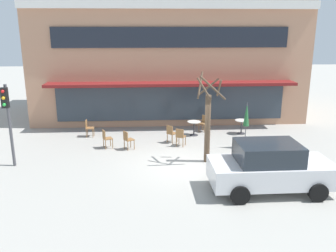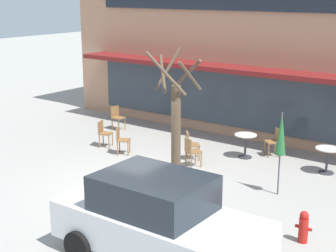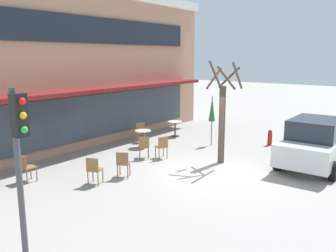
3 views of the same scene
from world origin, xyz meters
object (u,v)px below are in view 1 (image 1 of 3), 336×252
object	(u,v)px
cafe_chair_0	(171,133)
cafe_table_streetside	(241,124)
cafe_chair_4	(204,122)
fire_hydrant	(295,156)
cafe_chair_3	(88,127)
patio_umbrella_green_folded	(247,115)
cafe_table_near_wall	(194,126)
street_tree	(208,122)
traffic_light_pole	(7,112)
cafe_chair_5	(180,136)
cafe_chair_1	(106,138)
parked_sedan	(270,167)
cafe_chair_2	(128,139)

from	to	relation	value
cafe_chair_0	cafe_table_streetside	bearing A→B (deg)	18.63
cafe_chair_4	cafe_chair_0	bearing A→B (deg)	-135.86
fire_hydrant	cafe_table_streetside	bearing A→B (deg)	104.13
cafe_chair_3	cafe_table_streetside	bearing A→B (deg)	0.26
patio_umbrella_green_folded	cafe_chair_3	bearing A→B (deg)	163.41
cafe_table_near_wall	patio_umbrella_green_folded	xyz separation A→B (m)	(2.15, -2.19, 1.11)
street_tree	traffic_light_pole	distance (m)	8.05
cafe_table_near_wall	cafe_chair_0	size ratio (longest dim) A/B	0.85
cafe_table_near_wall	traffic_light_pole	bearing A→B (deg)	-153.90
cafe_chair_5	cafe_table_streetside	bearing A→B (deg)	28.38
patio_umbrella_green_folded	street_tree	distance (m)	2.67
cafe_table_near_wall	cafe_chair_1	bearing A→B (deg)	-157.68
parked_sedan	fire_hydrant	size ratio (longest dim) A/B	5.98
cafe_chair_2	cafe_chair_1	bearing A→B (deg)	165.81
cafe_chair_2	fire_hydrant	distance (m)	7.44
cafe_chair_5	street_tree	world-z (taller)	street_tree
cafe_chair_0	cafe_chair_5	bearing A→B (deg)	-54.28
patio_umbrella_green_folded	cafe_chair_0	bearing A→B (deg)	163.49
cafe_table_near_wall	cafe_chair_4	xyz separation A→B (m)	(0.65, 0.72, 0.01)
cafe_chair_4	patio_umbrella_green_folded	bearing A→B (deg)	-62.83
cafe_table_streetside	cafe_chair_1	distance (m)	7.26
cafe_chair_2	cafe_chair_4	world-z (taller)	same
patio_umbrella_green_folded	cafe_chair_1	distance (m)	6.66
cafe_chair_1	street_tree	bearing A→B (deg)	-24.43
cafe_chair_2	street_tree	size ratio (longest dim) A/B	0.23
street_tree	cafe_chair_2	bearing A→B (deg)	152.79
cafe_chair_3	cafe_chair_5	distance (m)	5.00
cafe_chair_4	street_tree	world-z (taller)	street_tree
parked_sedan	street_tree	size ratio (longest dim) A/B	1.11
cafe_table_near_wall	cafe_table_streetside	size ratio (longest dim) A/B	1.00
parked_sedan	traffic_light_pole	distance (m)	10.24
patio_umbrella_green_folded	cafe_chair_4	world-z (taller)	patio_umbrella_green_folded
cafe_chair_2	cafe_chair_3	world-z (taller)	same
patio_umbrella_green_folded	cafe_chair_2	distance (m)	5.65
cafe_chair_0	parked_sedan	xyz separation A→B (m)	(3.04, -5.58, 0.35)
cafe_chair_0	cafe_chair_2	xyz separation A→B (m)	(-2.10, -0.90, 0.00)
cafe_chair_4	cafe_chair_3	bearing A→B (deg)	-174.30
cafe_table_streetside	cafe_chair_0	world-z (taller)	cafe_chair_0
cafe_chair_3	street_tree	size ratio (longest dim) A/B	0.23
cafe_chair_2	cafe_chair_5	size ratio (longest dim) A/B	1.00
cafe_chair_5	traffic_light_pole	xyz separation A→B (m)	(-7.11, -2.18, 1.77)
parked_sedan	street_tree	xyz separation A→B (m)	(-1.70, 2.92, 0.89)
street_tree	cafe_table_streetside	bearing A→B (deg)	57.42
cafe_table_streetside	cafe_chair_1	size ratio (longest dim) A/B	0.85
cafe_table_streetside	traffic_light_pole	distance (m)	11.46
patio_umbrella_green_folded	parked_sedan	xyz separation A→B (m)	(-0.40, -4.56, -0.75)
cafe_table_streetside	cafe_chair_2	bearing A→B (deg)	-159.75
cafe_chair_2	traffic_light_pole	distance (m)	5.26
cafe_chair_3	parked_sedan	bearing A→B (deg)	-43.25
cafe_table_streetside	cafe_chair_0	bearing A→B (deg)	-161.37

